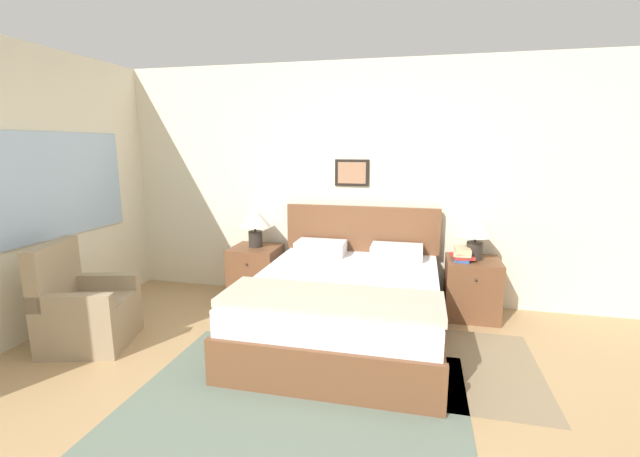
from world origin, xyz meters
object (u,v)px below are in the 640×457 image
at_px(bed, 345,304).
at_px(nightstand_by_door, 472,288).
at_px(table_lamp_near_window, 255,220).
at_px(nightstand_near_window, 256,273).
at_px(table_lamp_by_door, 476,230).
at_px(armchair, 84,311).

distance_m(bed, nightstand_by_door, 1.39).
distance_m(nightstand_by_door, table_lamp_near_window, 2.40).
relative_size(nightstand_near_window, nightstand_by_door, 1.00).
relative_size(bed, nightstand_near_window, 3.43).
bearing_deg(table_lamp_by_door, armchair, -156.55).
relative_size(armchair, table_lamp_by_door, 2.08).
relative_size(nightstand_by_door, table_lamp_near_window, 1.37).
bearing_deg(bed, armchair, -162.93).
bearing_deg(nightstand_near_window, table_lamp_near_window, 92.23).
relative_size(bed, armchair, 2.25).
xyz_separation_m(bed, table_lamp_near_window, (-1.16, 0.78, 0.59)).
bearing_deg(nightstand_by_door, bed, -146.74).
bearing_deg(nightstand_near_window, table_lamp_by_door, 0.45).
relative_size(table_lamp_near_window, table_lamp_by_door, 1.00).
distance_m(armchair, nightstand_near_window, 1.76).
height_order(bed, table_lamp_by_door, bed).
bearing_deg(table_lamp_by_door, nightstand_near_window, -179.55).
bearing_deg(bed, table_lamp_by_door, 33.85).
height_order(nightstand_by_door, table_lamp_near_window, table_lamp_near_window).
bearing_deg(armchair, bed, 91.70).
height_order(bed, nightstand_near_window, bed).
xyz_separation_m(nightstand_near_window, table_lamp_near_window, (-0.00, 0.02, 0.60)).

